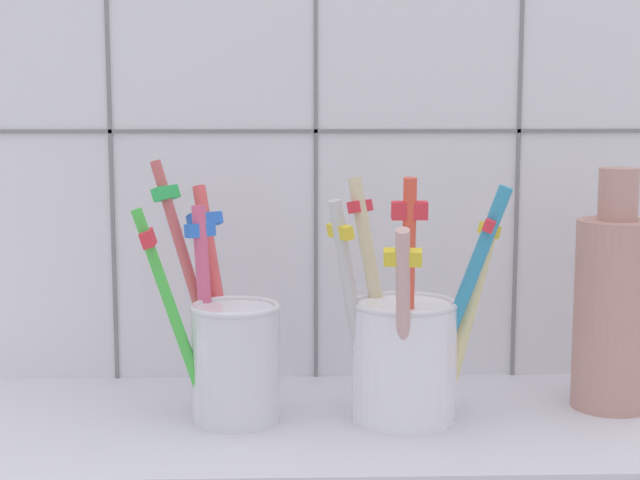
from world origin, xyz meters
The scene contains 5 objects.
counter_slab centered at (0.00, 0.00, 1.00)cm, with size 64.00×22.00×2.00cm, color silver.
tile_wall_back centered at (0.00, 12.00, 22.50)cm, with size 64.00×2.20×45.00cm.
toothbrush_cup_left centered at (-6.29, 0.55, 6.98)cm, with size 10.02×9.27×18.02cm.
toothbrush_cup_right centered at (5.95, 0.14, 7.09)cm, with size 12.63×11.27×17.25cm.
ceramic_vase centered at (21.29, 2.25, 9.44)cm, with size 5.67×5.67×17.51cm.
Camera 1 is at (-2.19, -69.58, 24.92)cm, focal length 57.60 mm.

